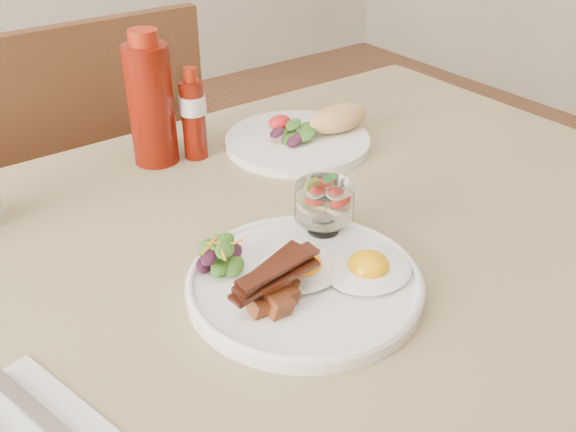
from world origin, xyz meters
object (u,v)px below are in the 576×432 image
table (269,300)px  hot_sauce_bottle (193,115)px  main_plate (305,284)px  second_plate (307,135)px  fruit_cup (324,202)px  chair_far (98,196)px  ketchup_bottle (151,102)px

table → hot_sauce_bottle: size_ratio=8.75×
main_plate → hot_sauce_bottle: size_ratio=1.84×
main_plate → second_plate: size_ratio=1.05×
fruit_cup → second_plate: fruit_cup is taller
chair_far → hot_sauce_bottle: chair_far is taller
second_plate → ketchup_bottle: ketchup_bottle is taller
main_plate → second_plate: (0.25, 0.32, 0.01)m
chair_far → hot_sauce_bottle: size_ratio=6.12×
table → hot_sauce_bottle: (0.06, 0.29, 0.16)m
main_plate → fruit_cup: (0.08, 0.07, 0.05)m
fruit_cup → ketchup_bottle: (-0.07, 0.35, 0.04)m
table → ketchup_bottle: bearing=90.3°
fruit_cup → main_plate: bearing=-140.6°
chair_far → second_plate: (0.24, -0.44, 0.24)m
chair_far → second_plate: chair_far is taller
main_plate → ketchup_bottle: size_ratio=1.31×
table → chair_far: 0.68m
chair_far → hot_sauce_bottle: (0.06, -0.37, 0.30)m
table → ketchup_bottle: (-0.00, 0.32, 0.19)m
main_plate → second_plate: bearing=51.7°
main_plate → chair_far: bearing=88.7°
chair_far → fruit_cup: (0.07, -0.69, 0.29)m
chair_far → second_plate: 0.56m
table → main_plate: 0.14m
chair_far → ketchup_bottle: (-0.00, -0.35, 0.33)m
table → ketchup_bottle: size_ratio=6.20×
fruit_cup → second_plate: 0.31m
main_plate → hot_sauce_bottle: (0.07, 0.39, 0.07)m
fruit_cup → ketchup_bottle: 0.36m
hot_sauce_bottle → fruit_cup: bearing=-88.3°
chair_far → main_plate: (-0.02, -0.76, 0.24)m
second_plate → hot_sauce_bottle: 0.20m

